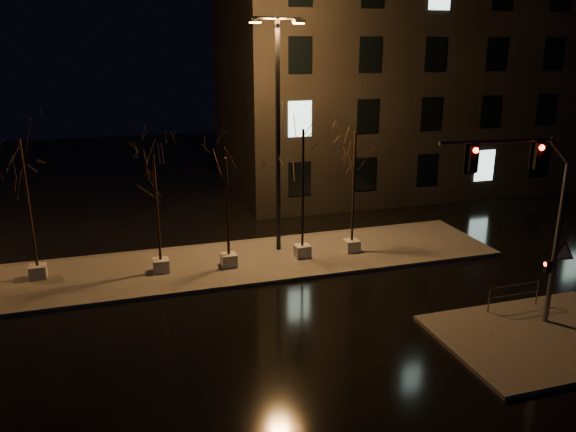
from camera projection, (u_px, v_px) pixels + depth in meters
name	position (u px, v px, depth m)	size (l,w,h in m)	color
ground	(298.00, 322.00, 19.71)	(90.00, 90.00, 0.00)	black
median	(256.00, 260.00, 25.17)	(22.00, 5.00, 0.15)	#47443F
sidewalk_corner	(545.00, 337.00, 18.60)	(7.00, 5.00, 0.15)	#47443F
building	(413.00, 73.00, 37.88)	(25.00, 12.00, 15.00)	black
tree_0	(24.00, 171.00, 21.78)	(1.80, 1.80, 5.92)	#ACA9A0
tree_1	(155.00, 182.00, 22.61)	(1.80, 1.80, 5.12)	#ACA9A0
tree_2	(226.00, 183.00, 23.24)	(1.80, 1.80, 4.89)	#ACA9A0
tree_3	(303.00, 159.00, 24.05)	(1.80, 1.80, 5.93)	#ACA9A0
tree_4	(355.00, 160.00, 24.78)	(1.80, 1.80, 5.70)	#ACA9A0
traffic_signal_mast	(534.00, 206.00, 18.07)	(5.25, 0.64, 6.44)	#55565C
streetlight_main	(278.00, 122.00, 24.58)	(2.57, 0.79, 10.30)	black
guard_rail_a	(514.00, 293.00, 20.30)	(2.15, 0.08, 0.93)	#55565C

